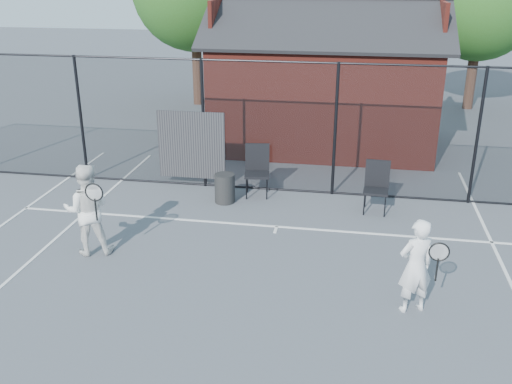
% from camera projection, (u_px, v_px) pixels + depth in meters
% --- Properties ---
extents(ground, '(80.00, 80.00, 0.00)m').
position_uv_depth(ground, '(250.00, 309.00, 8.70)').
color(ground, '#4E5259').
rests_on(ground, ground).
extents(court_lines, '(11.02, 18.00, 0.01)m').
position_uv_depth(court_lines, '(231.00, 363.00, 7.48)').
color(court_lines, silver).
rests_on(court_lines, ground).
extents(fence, '(22.04, 3.00, 3.00)m').
position_uv_depth(fence, '(277.00, 130.00, 12.79)').
color(fence, black).
rests_on(fence, ground).
extents(clubhouse, '(6.50, 4.36, 4.19)m').
position_uv_depth(clubhouse, '(324.00, 90.00, 16.27)').
color(clubhouse, maroon).
rests_on(clubhouse, ground).
extents(tree_right, '(3.97, 3.97, 5.70)m').
position_uv_depth(tree_right, '(481.00, 3.00, 19.74)').
color(tree_right, '#392416').
rests_on(tree_right, ground).
extents(player_front, '(0.72, 0.59, 1.51)m').
position_uv_depth(player_front, '(416.00, 266.00, 8.39)').
color(player_front, white).
rests_on(player_front, ground).
extents(player_back, '(0.99, 0.87, 1.69)m').
position_uv_depth(player_back, '(87.00, 209.00, 10.13)').
color(player_back, white).
rests_on(player_back, ground).
extents(chair_left, '(0.62, 0.64, 1.14)m').
position_uv_depth(chair_left, '(257.00, 172.00, 12.81)').
color(chair_left, black).
rests_on(chair_left, ground).
extents(chair_right, '(0.55, 0.57, 1.07)m').
position_uv_depth(chair_right, '(376.00, 189.00, 11.95)').
color(chair_right, black).
rests_on(chair_right, ground).
extents(waste_bin, '(0.54, 0.54, 0.65)m').
position_uv_depth(waste_bin, '(225.00, 188.00, 12.55)').
color(waste_bin, black).
rests_on(waste_bin, ground).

